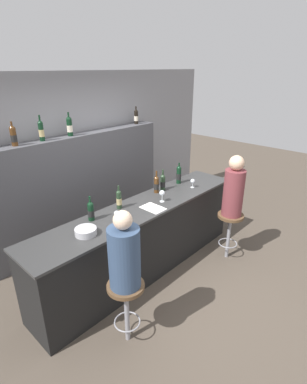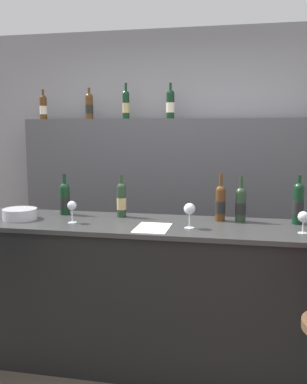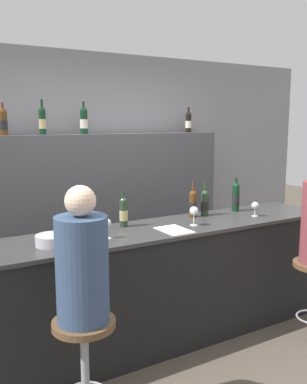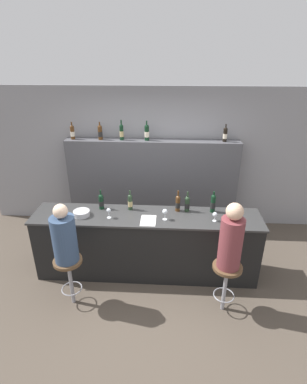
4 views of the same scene
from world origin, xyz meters
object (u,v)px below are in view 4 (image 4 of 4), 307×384
Objects in this scene: wine_bottle_backbar_2 at (122,132)px; wine_bottle_backbar_3 at (147,132)px; wine_bottle_counter_0 at (101,201)px; metal_bowl at (82,213)px; wine_bottle_backbar_1 at (100,132)px; wine_glass_2 at (215,215)px; wine_bottle_counter_2 at (178,203)px; wine_bottle_counter_4 at (213,203)px; wine_glass_0 at (109,211)px; guest_seated_right at (231,239)px; wine_bottle_backbar_0 at (72,132)px; wine_bottle_counter_3 at (187,204)px; bar_stool_right at (226,276)px; wine_bottle_backbar_4 at (225,134)px; guest_seated_left at (64,237)px; wine_bottle_counter_1 at (130,202)px; bar_stool_left at (69,270)px.

wine_bottle_backbar_3 is at bearing -0.00° from wine_bottle_backbar_2.
metal_bowl is (-0.24, -0.23, -0.08)m from wine_bottle_counter_0.
wine_bottle_counter_0 is at bearing 43.31° from metal_bowl.
wine_bottle_backbar_1 reaches higher than wine_glass_2.
wine_bottle_counter_2 is 0.99× the size of wine_bottle_counter_4.
guest_seated_right reaches higher than wine_glass_0.
wine_bottle_counter_2 is 1.07× the size of wine_bottle_backbar_0.
wine_bottle_counter_3 is 1.14m from bar_stool_right.
wine_bottle_backbar_3 is at bearing 119.12° from bar_stool_right.
wine_bottle_counter_2 is 1.21m from bar_stool_right.
wine_glass_0 is 0.41m from metal_bowl.
wine_bottle_backbar_4 reaches higher than wine_bottle_counter_4.
wine_bottle_counter_3 is at bearing 8.53° from metal_bowl.
wine_bottle_counter_3 is at bearing 29.61° from guest_seated_left.
wine_bottle_counter_0 is 0.92m from guest_seated_left.
wine_bottle_backbar_4 reaches higher than guest_seated_left.
wine_bottle_backbar_1 is (0.49, 0.00, 0.00)m from wine_bottle_backbar_0.
metal_bowl is (-1.88, -0.23, -0.10)m from wine_bottle_counter_4.
wine_bottle_counter_2 is 1.04× the size of wine_bottle_counter_3.
wine_bottle_counter_1 is 0.70m from wine_bottle_counter_2.
wine_bottle_backbar_2 is at bearing 103.27° from wine_bottle_counter_1.
wine_bottle_counter_1 is (0.43, 0.00, 0.01)m from wine_bottle_counter_0.
wine_glass_0 is at bearing -164.66° from wine_bottle_counter_2.
metal_bowl is at bearing -146.44° from wine_bottle_backbar_4.
wine_bottle_counter_4 is 0.41× the size of guest_seated_left.
wine_glass_0 is (-1.76, -1.48, -0.74)m from wine_bottle_backbar_4.
guest_seated_left is (-1.40, -0.87, -0.06)m from wine_bottle_counter_2.
bar_stool_left and bar_stool_right have the same top height.
wine_bottle_backbar_1 is 2.07× the size of wine_glass_0.
wine_bottle_backbar_1 is at bearing 180.00° from wine_bottle_backbar_4.
wine_bottle_counter_2 is 0.57m from wine_glass_2.
wine_bottle_counter_1 is at bearing 44.65° from wine_glass_0.
wine_bottle_backbar_1 is at bearing 104.98° from wine_glass_0.
wine_bottle_backbar_3 is at bearing 130.95° from wine_bottle_counter_4.
wine_bottle_backbar_0 is (-1.99, 1.21, 0.73)m from wine_bottle_counter_3.
guest_seated_left is at bearing -112.32° from wine_bottle_backbar_3.
wine_bottle_backbar_3 reaches higher than wine_glass_2.
metal_bowl is at bearing -105.01° from wine_bottle_backbar_2.
wine_bottle_backbar_0 is at bearing 108.61° from metal_bowl.
wine_glass_0 is (-0.97, -0.26, -0.02)m from wine_bottle_counter_2.
bar_stool_right is at bearing -90.00° from guest_seated_right.
wine_glass_0 is (-1.10, -0.26, -0.01)m from wine_bottle_counter_3.
wine_glass_2 is at bearing -12.43° from wine_bottle_counter_1.
wine_bottle_counter_4 is (0.37, 0.00, 0.02)m from wine_bottle_counter_3.
wine_glass_0 is 1.78m from bar_stool_right.
wine_bottle_counter_3 reaches higher than bar_stool_right.
wine_bottle_backbar_3 is (1.31, -0.00, 0.02)m from wine_bottle_backbar_0.
wine_bottle_counter_4 is at bearing 10.20° from wine_glass_0.
wine_bottle_backbar_1 is at bearing 118.70° from wine_bottle_counter_1.
wine_bottle_backbar_1 is 0.89× the size of wine_bottle_backbar_2.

